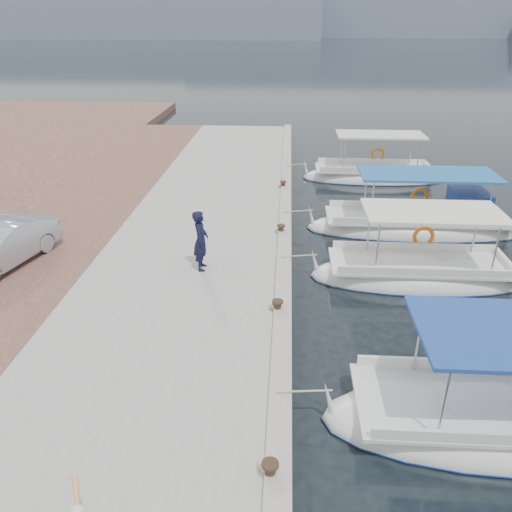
{
  "coord_description": "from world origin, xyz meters",
  "views": [
    {
      "loc": [
        -0.22,
        -9.18,
        7.19
      ],
      "look_at": [
        -1.0,
        3.25,
        1.2
      ],
      "focal_mm": 35.0,
      "sensor_mm": 36.0,
      "label": 1
    }
  ],
  "objects": [
    {
      "name": "concrete_quay",
      "position": [
        -3.0,
        5.0,
        0.25
      ],
      "size": [
        6.0,
        40.0,
        0.5
      ],
      "primitive_type": "cube",
      "color": "#9A9B95",
      "rests_on": "ground"
    },
    {
      "name": "fishing_caique_c",
      "position": [
        3.81,
        4.38,
        0.13
      ],
      "size": [
        6.44,
        2.17,
        2.83
      ],
      "color": "silver",
      "rests_on": "ground"
    },
    {
      "name": "mooring_bollards",
      "position": [
        -0.35,
        1.5,
        0.69
      ],
      "size": [
        0.28,
        20.28,
        0.33
      ],
      "color": "black",
      "rests_on": "concrete_quay"
    },
    {
      "name": "quay_curb",
      "position": [
        -0.22,
        5.0,
        0.56
      ],
      "size": [
        0.44,
        40.0,
        0.12
      ],
      "primitive_type": "cube",
      "color": "#A7A094",
      "rests_on": "concrete_quay"
    },
    {
      "name": "fishing_caique_e",
      "position": [
        3.98,
        14.65,
        0.13
      ],
      "size": [
        6.78,
        2.09,
        2.83
      ],
      "color": "silver",
      "rests_on": "ground"
    },
    {
      "name": "distant_hills",
      "position": [
        29.61,
        201.49,
        7.61
      ],
      "size": [
        330.0,
        60.0,
        18.0
      ],
      "color": "slate",
      "rests_on": "ground"
    },
    {
      "name": "parked_car",
      "position": [
        -8.53,
        3.6,
        1.14
      ],
      "size": [
        2.25,
        4.08,
        1.27
      ],
      "primitive_type": "imported",
      "rotation": [
        0.0,
        0.0,
        -0.25
      ],
      "color": "#A2AFB9",
      "rests_on": "cobblestone_strip"
    },
    {
      "name": "fishing_caique_b",
      "position": [
        4.09,
        -1.63,
        0.12
      ],
      "size": [
        6.99,
        2.5,
        2.83
      ],
      "color": "silver",
      "rests_on": "ground"
    },
    {
      "name": "cobblestone_strip",
      "position": [
        -8.0,
        5.0,
        0.25
      ],
      "size": [
        4.0,
        40.0,
        0.5
      ],
      "primitive_type": "cube",
      "color": "brown",
      "rests_on": "ground"
    },
    {
      "name": "fisherman",
      "position": [
        -2.62,
        3.76,
        1.4
      ],
      "size": [
        0.47,
        0.68,
        1.79
      ],
      "primitive_type": "imported",
      "rotation": [
        0.0,
        0.0,
        1.64
      ],
      "color": "black",
      "rests_on": "concrete_quay"
    },
    {
      "name": "fishing_caique_d",
      "position": [
        4.67,
        8.22,
        0.18
      ],
      "size": [
        7.96,
        2.24,
        2.83
      ],
      "color": "silver",
      "rests_on": "ground"
    },
    {
      "name": "ground",
      "position": [
        0.0,
        0.0,
        0.0
      ],
      "size": [
        400.0,
        400.0,
        0.0
      ],
      "primitive_type": "plane",
      "color": "black",
      "rests_on": "ground"
    }
  ]
}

